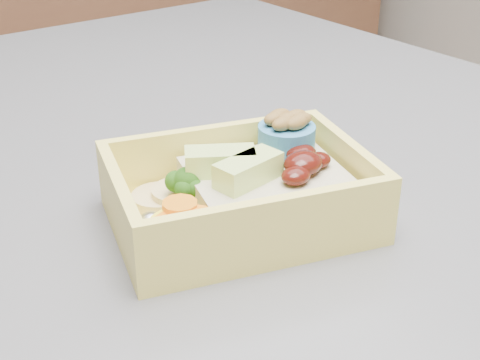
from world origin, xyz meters
TOP-DOWN VIEW (x-y plane):
  - bento_box at (0.23, -0.21)m, footprint 0.18×0.15m

SIDE VIEW (x-z plane):
  - bento_box at x=0.23m, z-range 0.91..0.97m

